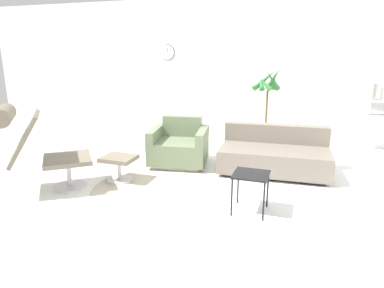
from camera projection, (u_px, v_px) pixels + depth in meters
ground_plane at (181, 184)px, 4.67m from camera, size 12.00×12.00×0.00m
wall_back at (231, 69)px, 6.99m from camera, size 12.00×0.09×2.80m
round_rug at (161, 190)px, 4.49m from camera, size 1.82×1.82×0.01m
lounge_chair at (34, 140)px, 4.29m from camera, size 1.19×1.13×1.13m
ottoman at (119, 163)px, 4.76m from camera, size 0.45×0.38×0.35m
armchair_red at (179, 147)px, 5.47m from camera, size 0.99×0.93×0.73m
couch_low at (274, 156)px, 5.12m from camera, size 1.63×0.98×0.67m
side_table at (251, 178)px, 3.79m from camera, size 0.39×0.39×0.45m
potted_plant at (266, 108)px, 6.43m from camera, size 0.55×0.55×1.49m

